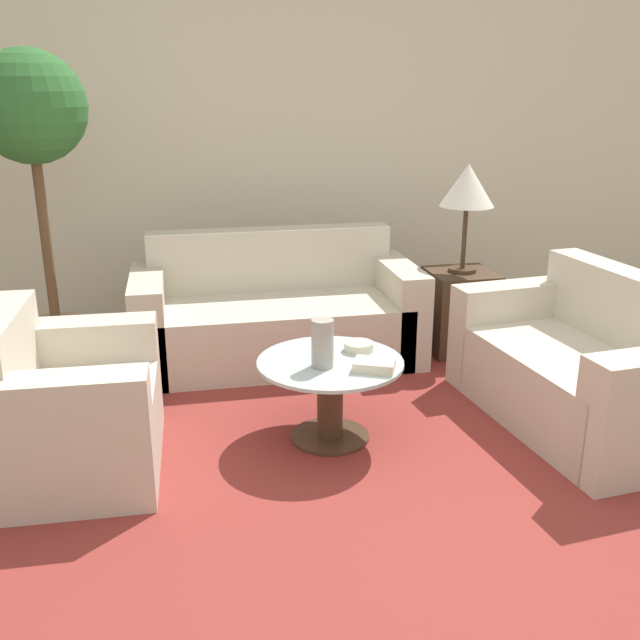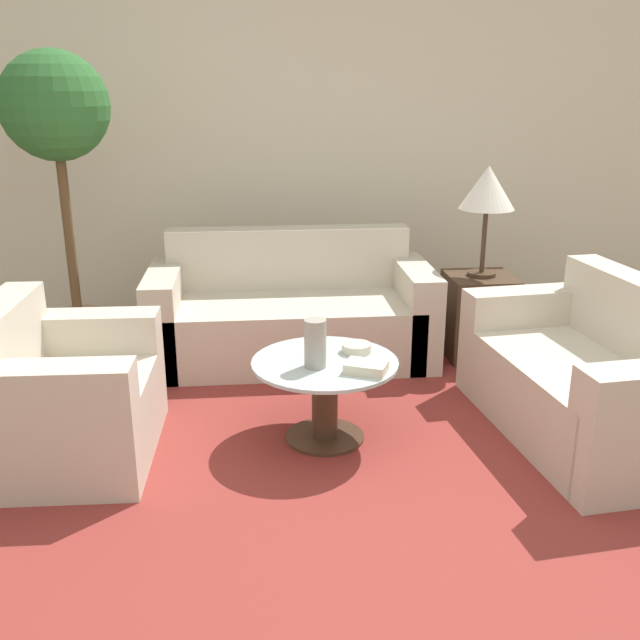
% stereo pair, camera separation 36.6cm
% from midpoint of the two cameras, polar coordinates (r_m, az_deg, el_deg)
% --- Properties ---
extents(ground_plane, '(14.00, 14.00, 0.00)m').
position_cam_midpoint_polar(ground_plane, '(2.99, 3.16, -16.50)').
color(ground_plane, brown).
extents(wall_back, '(10.00, 0.06, 2.60)m').
position_cam_midpoint_polar(wall_back, '(5.40, -4.79, 14.02)').
color(wall_back, beige).
rests_on(wall_back, ground_plane).
extents(rug, '(3.58, 3.23, 0.01)m').
position_cam_midpoint_polar(rug, '(3.65, -2.12, -9.45)').
color(rug, maroon).
rests_on(rug, ground_plane).
extents(sofa_main, '(1.79, 0.79, 0.80)m').
position_cam_midpoint_polar(sofa_main, '(4.62, -5.81, 0.22)').
color(sofa_main, beige).
rests_on(sofa_main, ground_plane).
extents(armchair, '(0.75, 0.94, 0.77)m').
position_cam_midpoint_polar(armchair, '(3.53, -22.76, -7.02)').
color(armchair, beige).
rests_on(armchair, ground_plane).
extents(loveseat, '(0.90, 1.45, 0.79)m').
position_cam_midpoint_polar(loveseat, '(3.92, 18.02, -4.01)').
color(loveseat, beige).
rests_on(loveseat, ground_plane).
extents(coffee_table, '(0.72, 0.72, 0.42)m').
position_cam_midpoint_polar(coffee_table, '(3.53, -2.17, -5.58)').
color(coffee_table, '#422D1E').
rests_on(coffee_table, ground_plane).
extents(side_table, '(0.42, 0.42, 0.54)m').
position_cam_midpoint_polar(side_table, '(4.77, 8.97, 0.67)').
color(side_table, '#422D1E').
rests_on(side_table, ground_plane).
extents(table_lamp, '(0.34, 0.34, 0.69)m').
position_cam_midpoint_polar(table_lamp, '(4.60, 9.48, 10.36)').
color(table_lamp, '#422D1E').
rests_on(table_lamp, side_table).
extents(potted_plant, '(0.64, 0.64, 1.90)m').
position_cam_midpoint_polar(potted_plant, '(4.54, -24.16, 12.86)').
color(potted_plant, '#93704C').
rests_on(potted_plant, ground_plane).
extents(vase, '(0.11, 0.11, 0.24)m').
position_cam_midpoint_polar(vase, '(3.36, -2.92, -1.95)').
color(vase, '#9E998E').
rests_on(vase, coffee_table).
extents(bowl, '(0.15, 0.15, 0.05)m').
position_cam_midpoint_polar(bowl, '(3.59, 0.22, -2.20)').
color(bowl, beige).
rests_on(bowl, coffee_table).
extents(book_stack, '(0.23, 0.20, 0.05)m').
position_cam_midpoint_polar(book_stack, '(3.34, 1.25, -3.73)').
color(book_stack, beige).
rests_on(book_stack, coffee_table).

